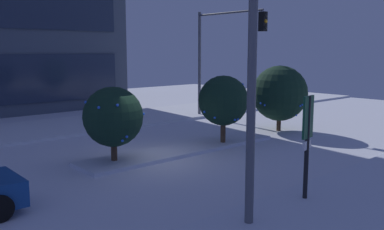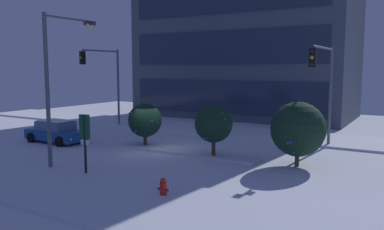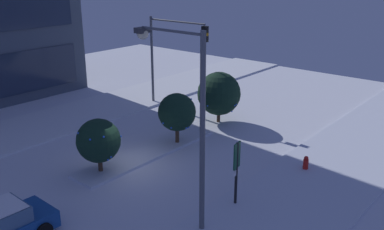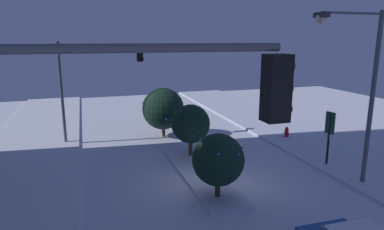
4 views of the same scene
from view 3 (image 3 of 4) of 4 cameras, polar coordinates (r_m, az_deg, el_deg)
name	(u,v)px [view 3 (image 3 of 4)]	position (r m, az deg, el deg)	size (l,w,h in m)	color
ground	(122,167)	(22.12, -9.28, -6.82)	(52.00, 52.00, 0.00)	silver
curb_strip_near	(265,226)	(17.38, 9.71, -14.33)	(52.00, 5.20, 0.14)	silver
curb_strip_far	(33,128)	(28.50, -20.38, -1.66)	(52.00, 5.20, 0.14)	silver
median_strip	(148,152)	(23.41, -5.79, -4.96)	(9.00, 1.80, 0.14)	silver
traffic_light_corner_far_right	(173,46)	(29.74, -2.57, 9.13)	(0.32, 5.21, 6.32)	#565960
street_lamp_arched	(184,102)	(15.36, -1.13, 1.73)	(0.56, 3.22, 7.60)	#565960
fire_hydrant	(306,164)	(21.97, 14.85, -6.30)	(0.48, 0.26, 0.81)	red
parking_info_sign	(237,166)	(17.78, 5.93, -6.79)	(0.55, 0.15, 2.87)	black
decorated_tree_median	(219,94)	(27.50, 3.60, 2.85)	(2.78, 2.78, 3.30)	#473323
decorated_tree_left_of_median	(177,112)	(23.84, -2.01, 0.36)	(2.15, 2.13, 3.00)	#473323
decorated_tree_right_of_median	(99,141)	(20.99, -12.30, -3.35)	(2.17, 2.13, 2.78)	#473323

